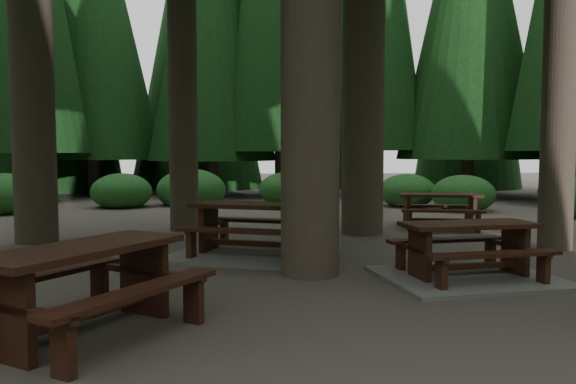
{
  "coord_description": "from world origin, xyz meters",
  "views": [
    {
      "loc": [
        -0.12,
        -7.74,
        1.75
      ],
      "look_at": [
        0.58,
        1.48,
        1.1
      ],
      "focal_mm": 35.0,
      "sensor_mm": 36.0,
      "label": 1
    }
  ],
  "objects": [
    {
      "name": "ground",
      "position": [
        0.0,
        0.0,
        0.0
      ],
      "size": [
        80.0,
        80.0,
        0.0
      ],
      "primitive_type": "plane",
      "color": "#534C43",
      "rests_on": "ground"
    },
    {
      "name": "picnic_table_a",
      "position": [
        2.94,
        -0.29,
        0.27
      ],
      "size": [
        2.59,
        2.25,
        0.79
      ],
      "rotation": [
        0.0,
        0.0,
        0.15
      ],
      "color": "gray",
      "rests_on": "ground"
    },
    {
      "name": "picnic_table_c",
      "position": [
        0.01,
        1.74,
        0.32
      ],
      "size": [
        3.23,
        2.97,
        0.89
      ],
      "rotation": [
        0.0,
        0.0,
        -0.36
      ],
      "color": "gray",
      "rests_on": "ground"
    },
    {
      "name": "picnic_table_d",
      "position": [
        4.38,
        4.91,
        0.53
      ],
      "size": [
        2.1,
        1.82,
        0.8
      ],
      "rotation": [
        0.0,
        0.0,
        -0.2
      ],
      "color": "black",
      "rests_on": "ground"
    },
    {
      "name": "picnic_table_e",
      "position": [
        -1.66,
        -2.34,
        0.58
      ],
      "size": [
        2.45,
        2.57,
        0.87
      ],
      "rotation": [
        0.0,
        0.0,
        1.0
      ],
      "color": "black",
      "rests_on": "ground"
    },
    {
      "name": "shrub_ring",
      "position": [
        0.7,
        0.75,
        0.4
      ],
      "size": [
        23.86,
        24.64,
        1.49
      ],
      "color": "#1D551F",
      "rests_on": "ground"
    }
  ]
}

